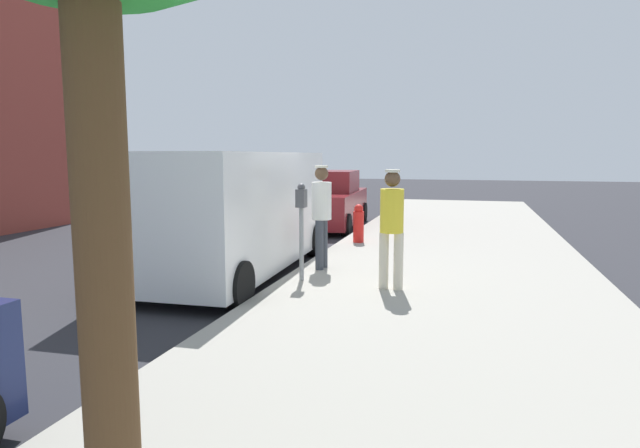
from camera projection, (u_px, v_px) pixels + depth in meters
The scene contains 8 objects.
ground_plane at pixel (232, 280), 9.13m from camera, with size 80.00×80.00×0.00m, color #2D2D33.
sidewalk_slab at pixel (442, 289), 8.18m from camera, with size 5.00×32.00×0.15m, color #9E998E.
parking_meter_near at pixel (301, 215), 8.32m from camera, with size 0.14×0.18×1.52m.
pedestrian_in_yellow at pixel (392, 221), 7.75m from camera, with size 0.36×0.34×1.75m.
pedestrian_in_white at pixel (322, 210), 9.20m from camera, with size 0.34×0.36×1.78m.
parked_van at pixel (232, 210), 9.39m from camera, with size 2.29×5.27×2.15m.
parked_sedan_ahead at pixel (327, 202), 15.76m from camera, with size 2.19×4.51×1.65m.
fire_hydrant at pixel (359, 224), 12.09m from camera, with size 0.24×0.24×0.86m.
Camera 1 is at (3.88, -8.19, 2.09)m, focal length 30.18 mm.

